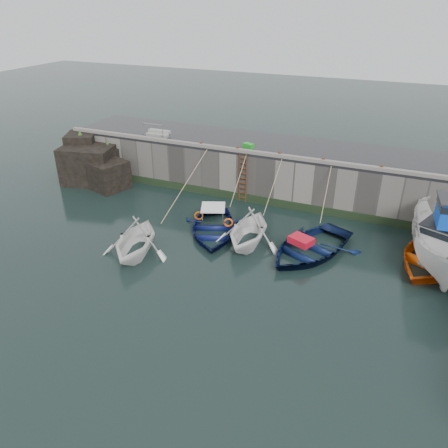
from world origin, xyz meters
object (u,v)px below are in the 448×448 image
at_px(fish_crate, 248,146).
at_px(bollard_c, 280,154).
at_px(ladder, 243,178).
at_px(boat_near_blacktrim, 248,243).
at_px(boat_near_white, 137,253).
at_px(boat_near_blue, 213,233).
at_px(boat_near_navy, 309,252).
at_px(bollard_e, 381,168).
at_px(bollard_b, 238,149).
at_px(bollard_a, 201,144).
at_px(boat_far_white, 443,244).
at_px(bollard_d, 323,160).
at_px(boat_far_orange, 439,253).

relative_size(fish_crate, bollard_c, 2.36).
height_order(ladder, boat_near_blacktrim, ladder).
xyz_separation_m(boat_near_white, boat_near_blue, (2.71, 3.50, 0.00)).
bearing_deg(boat_near_navy, boat_near_blacktrim, -151.08).
xyz_separation_m(boat_near_blue, bollard_e, (7.99, 4.95, 3.30)).
bearing_deg(bollard_e, boat_near_white, -141.73).
height_order(boat_near_blue, bollard_b, bollard_b).
bearing_deg(boat_near_blue, boat_near_navy, -21.30).
bearing_deg(bollard_b, boat_near_blacktrim, -62.81).
bearing_deg(bollard_a, boat_near_blacktrim, -45.34).
xyz_separation_m(boat_near_white, bollard_a, (-0.29, 8.44, 3.30)).
xyz_separation_m(bollard_a, bollard_c, (5.20, 0.00, 0.00)).
bearing_deg(boat_far_white, bollard_c, 153.57).
bearing_deg(bollard_a, fish_crate, 16.62).
xyz_separation_m(boat_near_white, bollard_d, (7.51, 8.44, 3.30)).
height_order(boat_near_white, bollard_d, bollard_d).
bearing_deg(bollard_b, ladder, -33.86).
xyz_separation_m(boat_near_navy, boat_far_white, (6.08, 1.32, 1.19)).
bearing_deg(bollard_d, boat_far_orange, -25.86).
xyz_separation_m(ladder, bollard_b, (-0.50, 0.34, 1.71)).
height_order(boat_near_navy, bollard_e, bollard_e).
xyz_separation_m(boat_far_white, bollard_c, (-9.30, 3.62, 2.11)).
bearing_deg(boat_near_blue, boat_near_white, -149.18).
bearing_deg(ladder, boat_near_blue, -89.91).
relative_size(boat_far_orange, bollard_a, 28.52).
distance_m(boat_near_blue, bollard_d, 7.64).
bearing_deg(boat_near_navy, bollard_c, 146.14).
height_order(boat_near_blue, boat_near_navy, boat_near_navy).
distance_m(boat_near_white, fish_crate, 10.21).
bearing_deg(boat_near_white, bollard_e, 24.56).
bearing_deg(ladder, boat_near_navy, -40.36).
distance_m(ladder, boat_far_orange, 11.90).
distance_m(boat_near_blue, bollard_a, 6.66).
bearing_deg(boat_near_blacktrim, bollard_d, 61.38).
height_order(boat_far_white, bollard_c, boat_far_white).
bearing_deg(boat_near_navy, boat_near_blue, -156.87).
bearing_deg(boat_far_orange, boat_near_white, -137.34).
bearing_deg(boat_far_white, fish_crate, 153.72).
bearing_deg(boat_near_navy, boat_far_orange, 38.70).
height_order(boat_far_orange, bollard_b, boat_far_orange).
bearing_deg(boat_far_orange, boat_far_white, -64.60).
bearing_deg(boat_near_blue, ladder, 68.71).
bearing_deg(boat_near_navy, bollard_d, 120.19).
height_order(boat_near_white, fish_crate, fish_crate).
relative_size(fish_crate, bollard_e, 2.36).
bearing_deg(boat_far_white, ladder, 158.89).
bearing_deg(boat_near_blue, bollard_d, 24.53).
height_order(boat_near_blacktrim, boat_far_orange, boat_far_orange).
xyz_separation_m(boat_near_blacktrim, bollard_d, (2.59, 5.27, 3.30)).
bearing_deg(bollard_c, boat_far_white, -21.27).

